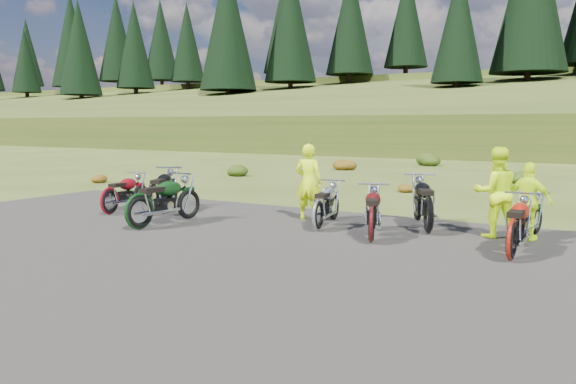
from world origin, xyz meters
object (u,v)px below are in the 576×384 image
Objects in this scene: motorcycle_0 at (154,216)px; motorcycle_3 at (318,232)px; person_middle at (309,183)px; motorcycle_7 at (516,245)px.

motorcycle_3 is (4.62, 0.29, 0.00)m from motorcycle_0.
person_middle is (3.77, 1.41, 0.93)m from motorcycle_0.
motorcycle_0 is 1.13× the size of motorcycle_3.
motorcycle_7 is (8.63, 1.02, 0.00)m from motorcycle_0.
motorcycle_0 is at bearing 13.34° from person_middle.
motorcycle_7 is 0.99× the size of person_middle.
motorcycle_0 is at bearing 82.79° from motorcycle_3.
person_middle is at bearing 26.36° from motorcycle_3.
motorcycle_3 is at bearing 119.97° from person_middle.
motorcycle_3 reaches higher than motorcycle_7.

